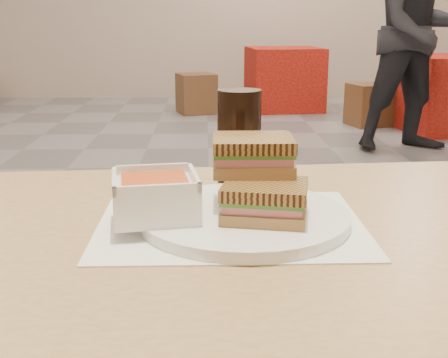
{
  "coord_description": "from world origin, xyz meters",
  "views": [
    {
      "loc": [
        -0.01,
        -2.76,
        1.03
      ],
      "look_at": [
        0.01,
        -2.0,
        0.82
      ],
      "focal_mm": 46.69,
      "sensor_mm": 36.0,
      "label": 1
    }
  ],
  "objects_px": {
    "main_table": "(238,305)",
    "bg_table_2": "(284,79)",
    "panini_lower": "(265,201)",
    "bg_chair_1l": "(369,105)",
    "bg_chair_2l": "(196,93)",
    "patron_b": "(423,31)",
    "cola_glass": "(239,137)",
    "soup_bowl": "(155,198)",
    "bg_chair_2r": "(288,85)",
    "plate": "(244,217)",
    "bg_table_1": "(447,94)"
  },
  "relations": [
    {
      "from": "bg_chair_2r",
      "to": "patron_b",
      "type": "relative_size",
      "value": 0.27
    },
    {
      "from": "soup_bowl",
      "to": "cola_glass",
      "type": "xyz_separation_m",
      "value": [
        0.13,
        0.23,
        0.04
      ]
    },
    {
      "from": "plate",
      "to": "bg_table_2",
      "type": "xyz_separation_m",
      "value": [
        0.84,
        5.93,
        -0.41
      ]
    },
    {
      "from": "bg_table_1",
      "to": "bg_chair_2l",
      "type": "xyz_separation_m",
      "value": [
        -2.34,
        1.12,
        -0.13
      ]
    },
    {
      "from": "main_table",
      "to": "bg_table_2",
      "type": "bearing_deg",
      "value": 81.87
    },
    {
      "from": "plate",
      "to": "soup_bowl",
      "type": "xyz_separation_m",
      "value": [
        -0.12,
        -0.01,
        0.03
      ]
    },
    {
      "from": "panini_lower",
      "to": "bg_chair_2l",
      "type": "height_order",
      "value": "panini_lower"
    },
    {
      "from": "bg_table_2",
      "to": "bg_chair_2r",
      "type": "distance_m",
      "value": 0.48
    },
    {
      "from": "cola_glass",
      "to": "bg_chair_1l",
      "type": "xyz_separation_m",
      "value": [
        1.54,
        4.65,
        -0.63
      ]
    },
    {
      "from": "bg_chair_1l",
      "to": "soup_bowl",
      "type": "bearing_deg",
      "value": -108.88
    },
    {
      "from": "bg_chair_2l",
      "to": "bg_chair_2r",
      "type": "distance_m",
      "value": 1.31
    },
    {
      "from": "patron_b",
      "to": "bg_table_2",
      "type": "bearing_deg",
      "value": 109.46
    },
    {
      "from": "bg_table_2",
      "to": "bg_chair_1l",
      "type": "height_order",
      "value": "bg_table_2"
    },
    {
      "from": "bg_chair_2r",
      "to": "bg_table_2",
      "type": "bearing_deg",
      "value": -104.47
    },
    {
      "from": "bg_chair_1l",
      "to": "patron_b",
      "type": "distance_m",
      "value": 1.32
    },
    {
      "from": "plate",
      "to": "soup_bowl",
      "type": "height_order",
      "value": "soup_bowl"
    },
    {
      "from": "soup_bowl",
      "to": "patron_b",
      "type": "height_order",
      "value": "patron_b"
    },
    {
      "from": "panini_lower",
      "to": "cola_glass",
      "type": "xyz_separation_m",
      "value": [
        -0.02,
        0.24,
        0.04
      ]
    },
    {
      "from": "cola_glass",
      "to": "bg_table_1",
      "type": "bearing_deg",
      "value": 63.39
    },
    {
      "from": "panini_lower",
      "to": "bg_chair_2l",
      "type": "bearing_deg",
      "value": 91.85
    },
    {
      "from": "plate",
      "to": "bg_table_1",
      "type": "distance_m",
      "value": 5.08
    },
    {
      "from": "cola_glass",
      "to": "bg_chair_1l",
      "type": "bearing_deg",
      "value": 71.67
    },
    {
      "from": "panini_lower",
      "to": "bg_table_2",
      "type": "distance_m",
      "value": 6.03
    },
    {
      "from": "cola_glass",
      "to": "plate",
      "type": "bearing_deg",
      "value": -91.22
    },
    {
      "from": "bg_chair_1l",
      "to": "patron_b",
      "type": "xyz_separation_m",
      "value": [
        0.06,
        -1.1,
        0.73
      ]
    },
    {
      "from": "bg_table_1",
      "to": "bg_chair_2r",
      "type": "distance_m",
      "value": 2.19
    },
    {
      "from": "soup_bowl",
      "to": "bg_chair_2l",
      "type": "height_order",
      "value": "soup_bowl"
    },
    {
      "from": "cola_glass",
      "to": "bg_chair_1l",
      "type": "distance_m",
      "value": 4.94
    },
    {
      "from": "plate",
      "to": "main_table",
      "type": "bearing_deg",
      "value": -108.83
    },
    {
      "from": "main_table",
      "to": "bg_chair_2l",
      "type": "xyz_separation_m",
      "value": [
        -0.15,
        5.71,
        -0.42
      ]
    },
    {
      "from": "main_table",
      "to": "bg_chair_2r",
      "type": "xyz_separation_m",
      "value": [
        0.97,
        6.4,
        -0.41
      ]
    },
    {
      "from": "plate",
      "to": "bg_table_2",
      "type": "distance_m",
      "value": 6.0
    },
    {
      "from": "soup_bowl",
      "to": "cola_glass",
      "type": "height_order",
      "value": "cola_glass"
    },
    {
      "from": "bg_chair_2r",
      "to": "cola_glass",
      "type": "bearing_deg",
      "value": -98.79
    },
    {
      "from": "bg_table_2",
      "to": "main_table",
      "type": "bearing_deg",
      "value": -98.13
    },
    {
      "from": "soup_bowl",
      "to": "panini_lower",
      "type": "height_order",
      "value": "soup_bowl"
    },
    {
      "from": "soup_bowl",
      "to": "bg_table_2",
      "type": "xyz_separation_m",
      "value": [
        0.96,
        5.94,
        -0.44
      ]
    },
    {
      "from": "bg_chair_1l",
      "to": "bg_table_1",
      "type": "bearing_deg",
      "value": -25.19
    },
    {
      "from": "main_table",
      "to": "soup_bowl",
      "type": "xyz_separation_m",
      "value": [
        -0.11,
        0.01,
        0.16
      ]
    },
    {
      "from": "patron_b",
      "to": "bg_table_1",
      "type": "bearing_deg",
      "value": 54.28
    },
    {
      "from": "soup_bowl",
      "to": "bg_chair_1l",
      "type": "xyz_separation_m",
      "value": [
        1.67,
        4.88,
        -0.59
      ]
    },
    {
      "from": "cola_glass",
      "to": "bg_chair_2r",
      "type": "relative_size",
      "value": 0.32
    },
    {
      "from": "plate",
      "to": "cola_glass",
      "type": "bearing_deg",
      "value": 88.78
    },
    {
      "from": "panini_lower",
      "to": "bg_chair_1l",
      "type": "xyz_separation_m",
      "value": [
        1.52,
        4.89,
        -0.59
      ]
    },
    {
      "from": "bg_chair_2l",
      "to": "patron_b",
      "type": "bearing_deg",
      "value": -47.46
    },
    {
      "from": "soup_bowl",
      "to": "bg_table_1",
      "type": "height_order",
      "value": "soup_bowl"
    },
    {
      "from": "panini_lower",
      "to": "bg_chair_1l",
      "type": "bearing_deg",
      "value": 72.75
    },
    {
      "from": "main_table",
      "to": "bg_chair_2l",
      "type": "distance_m",
      "value": 5.73
    },
    {
      "from": "main_table",
      "to": "bg_chair_2r",
      "type": "bearing_deg",
      "value": 81.42
    },
    {
      "from": "panini_lower",
      "to": "cola_glass",
      "type": "distance_m",
      "value": 0.25
    }
  ]
}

